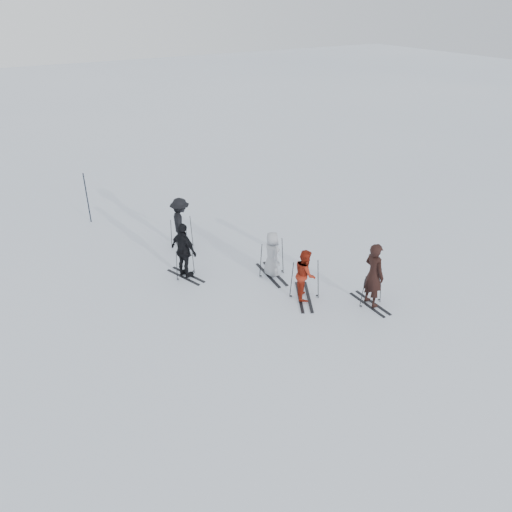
{
  "coord_description": "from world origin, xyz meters",
  "views": [
    {
      "loc": [
        -7.05,
        -10.81,
        8.36
      ],
      "look_at": [
        0.0,
        1.0,
        1.0
      ],
      "focal_mm": 35.0,
      "sensor_mm": 36.0,
      "label": 1
    }
  ],
  "objects_px": {
    "skier_near_dark": "(374,275)",
    "piste_marker": "(87,198)",
    "skier_red": "(305,275)",
    "skier_uphill_far": "(181,224)",
    "skier_uphill_left": "(184,251)",
    "skier_grey": "(272,255)"
  },
  "relations": [
    {
      "from": "skier_grey",
      "to": "skier_uphill_far",
      "type": "height_order",
      "value": "skier_uphill_far"
    },
    {
      "from": "skier_uphill_left",
      "to": "piste_marker",
      "type": "height_order",
      "value": "piste_marker"
    },
    {
      "from": "skier_uphill_far",
      "to": "skier_uphill_left",
      "type": "bearing_deg",
      "value": 171.76
    },
    {
      "from": "skier_near_dark",
      "to": "piste_marker",
      "type": "xyz_separation_m",
      "value": [
        -5.63,
        10.41,
        0.03
      ]
    },
    {
      "from": "skier_grey",
      "to": "piste_marker",
      "type": "height_order",
      "value": "piste_marker"
    },
    {
      "from": "skier_grey",
      "to": "skier_uphill_far",
      "type": "relative_size",
      "value": 0.81
    },
    {
      "from": "piste_marker",
      "to": "skier_red",
      "type": "bearing_deg",
      "value": -65.49
    },
    {
      "from": "skier_near_dark",
      "to": "skier_uphill_left",
      "type": "relative_size",
      "value": 1.07
    },
    {
      "from": "skier_near_dark",
      "to": "skier_uphill_far",
      "type": "bearing_deg",
      "value": 28.15
    },
    {
      "from": "skier_uphill_far",
      "to": "skier_near_dark",
      "type": "bearing_deg",
      "value": -140.25
    },
    {
      "from": "skier_red",
      "to": "piste_marker",
      "type": "relative_size",
      "value": 0.77
    },
    {
      "from": "skier_red",
      "to": "skier_grey",
      "type": "relative_size",
      "value": 1.05
    },
    {
      "from": "skier_red",
      "to": "skier_uphill_far",
      "type": "distance_m",
      "value": 5.4
    },
    {
      "from": "skier_uphill_far",
      "to": "piste_marker",
      "type": "bearing_deg",
      "value": 42.02
    },
    {
      "from": "skier_grey",
      "to": "skier_uphill_left",
      "type": "relative_size",
      "value": 0.81
    },
    {
      "from": "skier_uphill_far",
      "to": "skier_grey",
      "type": "bearing_deg",
      "value": -140.88
    },
    {
      "from": "skier_grey",
      "to": "piste_marker",
      "type": "bearing_deg",
      "value": 34.58
    },
    {
      "from": "skier_uphill_far",
      "to": "piste_marker",
      "type": "xyz_separation_m",
      "value": [
        -2.3,
        4.01,
        0.1
      ]
    },
    {
      "from": "skier_uphill_far",
      "to": "piste_marker",
      "type": "distance_m",
      "value": 4.63
    },
    {
      "from": "skier_red",
      "to": "skier_uphill_far",
      "type": "xyz_separation_m",
      "value": [
        -1.84,
        5.07,
        0.14
      ]
    },
    {
      "from": "skier_red",
      "to": "skier_uphill_far",
      "type": "bearing_deg",
      "value": 48.68
    },
    {
      "from": "skier_red",
      "to": "skier_grey",
      "type": "distance_m",
      "value": 1.68
    }
  ]
}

